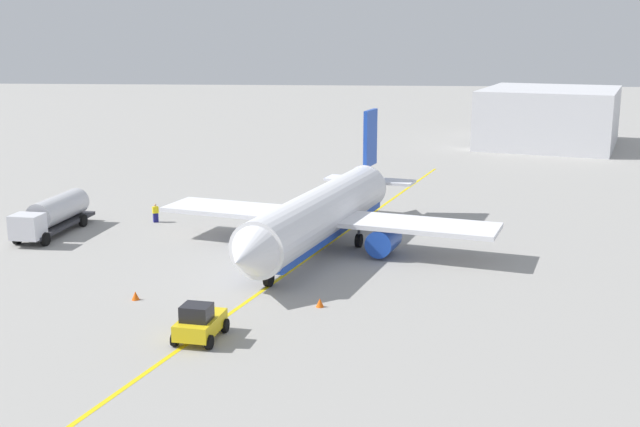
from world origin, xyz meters
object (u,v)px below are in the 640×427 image
at_px(safety_cone_nose, 320,303).
at_px(pushback_tug, 200,323).
at_px(refueling_worker, 156,213).
at_px(airplane, 322,215).
at_px(fuel_tanker, 53,214).
at_px(safety_cone_wingtip, 135,296).

bearing_deg(safety_cone_nose, pushback_tug, -46.63).
relative_size(refueling_worker, safety_cone_nose, 3.01).
xyz_separation_m(pushback_tug, refueling_worker, (-27.69, -10.48, -0.19)).
relative_size(airplane, safety_cone_nose, 53.90).
bearing_deg(refueling_worker, pushback_tug, 20.74).
bearing_deg(refueling_worker, airplane, 63.49).
distance_m(fuel_tanker, refueling_worker, 9.05).
bearing_deg(safety_cone_wingtip, pushback_tug, 41.87).
relative_size(airplane, fuel_tanker, 2.87).
bearing_deg(safety_cone_nose, airplane, -176.12).
height_order(fuel_tanker, safety_cone_nose, fuel_tanker).
xyz_separation_m(airplane, safety_cone_nose, (13.79, 0.93, -2.53)).
bearing_deg(fuel_tanker, safety_cone_wingtip, 36.90).
xyz_separation_m(airplane, fuel_tanker, (-2.98, -23.40, -1.09)).
xyz_separation_m(refueling_worker, safety_cone_wingtip, (21.29, 4.75, -0.54)).
bearing_deg(airplane, refueling_worker, -116.51).
height_order(pushback_tug, safety_cone_wingtip, pushback_tug).
xyz_separation_m(safety_cone_nose, safety_cone_wingtip, (-0.42, -12.06, 0.00)).
height_order(airplane, fuel_tanker, airplane).
bearing_deg(pushback_tug, refueling_worker, -159.26).
height_order(refueling_worker, safety_cone_nose, refueling_worker).
distance_m(airplane, refueling_worker, 17.86).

